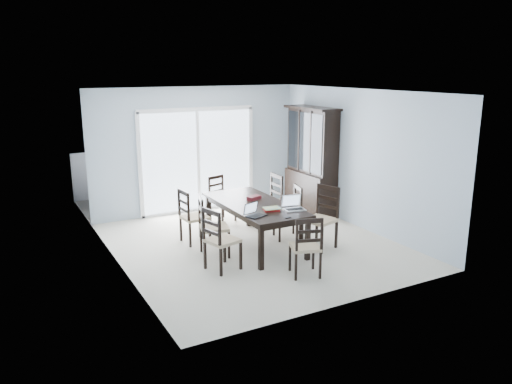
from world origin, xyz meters
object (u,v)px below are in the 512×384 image
Objects in this scene: chair_end_far at (220,193)px; chair_left_mid at (208,220)px; chair_right_far at (271,195)px; chair_right_near at (324,210)px; chair_right_mid at (292,206)px; cell_phone at (288,218)px; chair_end_near at (307,241)px; chair_left_near at (217,233)px; laptop_dark at (256,213)px; game_box at (254,198)px; chair_left_far at (190,211)px; china_hutch at (311,162)px; dining_table at (254,207)px; hot_tub at (165,181)px; laptop_silver at (294,207)px.

chair_left_mid is at bearing 41.93° from chair_end_far.
chair_right_near is at bearing -171.31° from chair_right_far.
chair_right_far reaches higher than chair_end_far.
chair_right_mid is 1.06× the size of chair_end_far.
chair_left_mid is 11.85× the size of cell_phone.
chair_right_near is at bearing 62.69° from chair_end_near.
chair_left_near reaches higher than chair_end_far.
laptop_dark is 3.54× the size of cell_phone.
chair_end_near is at bearing 116.37° from chair_right_near.
laptop_dark is 0.99m from game_box.
chair_left_far is (0.08, 1.34, -0.01)m from chair_left_near.
chair_right_near is (-1.02, -1.86, -0.43)m from china_hutch.
dining_table is at bearing 45.26° from laptop_dark.
chair_left_mid is at bearing -174.67° from dining_table.
chair_right_mid reaches higher than cell_phone.
hot_tub is at bearing 112.88° from chair_end_near.
china_hutch is (2.02, 1.25, 0.40)m from dining_table.
chair_left_far is at bearing 39.61° from chair_right_near.
chair_right_mid is at bearing 98.53° from chair_left_near.
chair_right_mid is (1.66, 0.11, -0.03)m from chair_left_mid.
chair_left_near is at bearing 3.55° from chair_left_mid.
game_box is at bearing 90.53° from chair_right_mid.
china_hutch reaches higher than game_box.
chair_right_near reaches higher than cell_phone.
chair_right_far is at bearing -159.21° from china_hutch.
china_hutch is 2.04m from chair_end_far.
china_hutch is 2.12× the size of chair_end_far.
chair_right_far is 1.09m from chair_end_far.
chair_right_near reaches higher than chair_right_far.
hot_tub reaches higher than game_box.
chair_right_mid is 3.79m from hot_tub.
laptop_silver is (0.34, 0.87, 0.24)m from chair_end_near.
chair_right_far reaches higher than laptop_dark.
game_box is (-0.67, 0.17, 0.20)m from chair_right_mid.
chair_left_near is 1.94m from chair_right_mid.
cell_phone is (0.05, -1.00, 0.08)m from dining_table.
hot_tub is (0.65, 4.37, -0.16)m from chair_left_near.
chair_end_near is at bearing 36.96° from chair_left_near.
chair_right_far reaches higher than laptop_silver.
chair_end_far is at bearing 38.65° from chair_right_mid.
cell_phone is at bearing 106.58° from chair_end_near.
chair_end_far is (-0.70, 1.57, -0.03)m from chair_right_mid.
hot_tub is (-0.45, 2.04, -0.11)m from chair_end_far.
chair_right_mid is (-1.24, -1.22, -0.49)m from china_hutch.
cell_phone is at bearing -131.29° from china_hutch.
chair_right_far reaches higher than chair_right_mid.
cell_phone is 1.20m from game_box.
china_hutch is 1.39m from chair_right_far.
chair_left_near reaches higher than dining_table.
chair_right_near is 1.10× the size of chair_right_mid.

